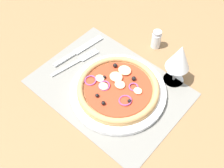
{
  "coord_description": "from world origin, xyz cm",
  "views": [
    {
      "loc": [
        34.29,
        -37.83,
        70.25
      ],
      "look_at": [
        1.02,
        0.0,
        2.87
      ],
      "focal_mm": 45.21,
      "sensor_mm": 36.0,
      "label": 1
    }
  ],
  "objects_px": {
    "plate": "(117,92)",
    "fork": "(78,61)",
    "pepper_shaker": "(156,39)",
    "pizza": "(117,88)",
    "wine_glass": "(179,58)",
    "knife": "(79,50)"
  },
  "relations": [
    {
      "from": "pizza",
      "to": "wine_glass",
      "type": "distance_m",
      "value": 0.2
    },
    {
      "from": "pizza",
      "to": "fork",
      "type": "distance_m",
      "value": 0.18
    },
    {
      "from": "plate",
      "to": "knife",
      "type": "height_order",
      "value": "plate"
    },
    {
      "from": "plate",
      "to": "fork",
      "type": "height_order",
      "value": "plate"
    },
    {
      "from": "wine_glass",
      "to": "pepper_shaker",
      "type": "xyz_separation_m",
      "value": [
        -0.13,
        0.08,
        -0.07
      ]
    },
    {
      "from": "plate",
      "to": "pizza",
      "type": "bearing_deg",
      "value": 139.0
    },
    {
      "from": "wine_glass",
      "to": "pepper_shaker",
      "type": "bearing_deg",
      "value": 148.14
    },
    {
      "from": "pizza",
      "to": "knife",
      "type": "xyz_separation_m",
      "value": [
        -0.21,
        0.05,
        -0.02
      ]
    },
    {
      "from": "plate",
      "to": "knife",
      "type": "bearing_deg",
      "value": 167.06
    },
    {
      "from": "fork",
      "to": "knife",
      "type": "height_order",
      "value": "knife"
    },
    {
      "from": "plate",
      "to": "knife",
      "type": "distance_m",
      "value": 0.22
    },
    {
      "from": "pizza",
      "to": "pepper_shaker",
      "type": "height_order",
      "value": "pepper_shaker"
    },
    {
      "from": "knife",
      "to": "plate",
      "type": "bearing_deg",
      "value": -96.18
    },
    {
      "from": "fork",
      "to": "pepper_shaker",
      "type": "xyz_separation_m",
      "value": [
        0.15,
        0.23,
        0.03
      ]
    },
    {
      "from": "wine_glass",
      "to": "pepper_shaker",
      "type": "distance_m",
      "value": 0.17
    },
    {
      "from": "fork",
      "to": "wine_glass",
      "type": "height_order",
      "value": "wine_glass"
    },
    {
      "from": "plate",
      "to": "wine_glass",
      "type": "bearing_deg",
      "value": 58.98
    },
    {
      "from": "fork",
      "to": "wine_glass",
      "type": "xyz_separation_m",
      "value": [
        0.28,
        0.15,
        0.1
      ]
    },
    {
      "from": "pizza",
      "to": "knife",
      "type": "height_order",
      "value": "pizza"
    },
    {
      "from": "pizza",
      "to": "wine_glass",
      "type": "height_order",
      "value": "wine_glass"
    },
    {
      "from": "plate",
      "to": "pizza",
      "type": "height_order",
      "value": "pizza"
    },
    {
      "from": "plate",
      "to": "fork",
      "type": "relative_size",
      "value": 1.61
    }
  ]
}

